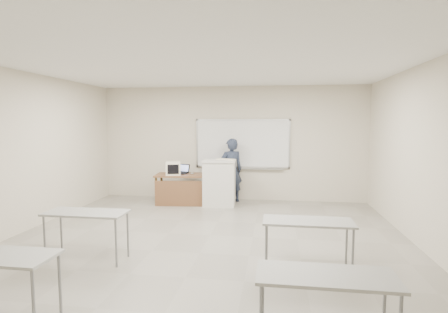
% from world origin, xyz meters
% --- Properties ---
extents(floor, '(7.00, 8.00, 0.01)m').
position_xyz_m(floor, '(0.00, 0.00, -0.01)').
color(floor, gray).
rests_on(floor, ground).
extents(whiteboard, '(2.48, 0.10, 1.31)m').
position_xyz_m(whiteboard, '(0.30, 3.97, 1.48)').
color(whiteboard, white).
rests_on(whiteboard, floor).
extents(student_desks, '(4.40, 2.20, 0.73)m').
position_xyz_m(student_desks, '(-0.00, -1.35, 0.67)').
color(student_desks, gray).
rests_on(student_desks, floor).
extents(instructor_desk, '(1.42, 0.71, 0.75)m').
position_xyz_m(instructor_desk, '(-1.12, 3.19, 0.54)').
color(instructor_desk, brown).
rests_on(instructor_desk, floor).
extents(podium, '(0.80, 0.58, 1.13)m').
position_xyz_m(podium, '(-0.20, 3.20, 0.57)').
color(podium, beige).
rests_on(podium, floor).
extents(crt_monitor, '(0.36, 0.41, 0.34)m').
position_xyz_m(crt_monitor, '(-1.37, 3.18, 0.91)').
color(crt_monitor, '#EEE8CB').
rests_on(crt_monitor, instructor_desk).
extents(laptop, '(0.31, 0.28, 0.23)m').
position_xyz_m(laptop, '(-1.22, 3.45, 0.80)').
color(laptop, black).
rests_on(laptop, instructor_desk).
extents(mouse, '(0.10, 0.08, 0.04)m').
position_xyz_m(mouse, '(-0.92, 3.35, 0.77)').
color(mouse, '#94979B').
rests_on(mouse, instructor_desk).
extents(keyboard, '(0.48, 0.29, 0.03)m').
position_xyz_m(keyboard, '(-0.05, 3.28, 1.15)').
color(keyboard, '#EEE8CB').
rests_on(keyboard, podium).
extents(presenter, '(0.71, 0.62, 1.65)m').
position_xyz_m(presenter, '(0.03, 3.67, 0.82)').
color(presenter, black).
rests_on(presenter, floor).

